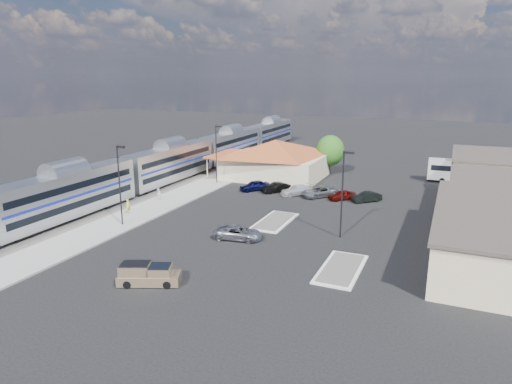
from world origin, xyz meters
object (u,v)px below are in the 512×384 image
at_px(pickup_truck, 149,275).
at_px(suv, 238,233).
at_px(station_depot, 275,159).
at_px(coach_bus, 466,170).

distance_m(pickup_truck, suv, 12.32).
bearing_deg(suv, station_depot, 5.93).
xyz_separation_m(station_depot, suv, (7.19, -28.69, -2.44)).
relative_size(pickup_truck, coach_bus, 0.46).
bearing_deg(station_depot, pickup_truck, -82.80).
relative_size(station_depot, coach_bus, 1.64).
distance_m(station_depot, coach_bus, 29.61).
height_order(station_depot, coach_bus, station_depot).
relative_size(suv, coach_bus, 0.44).
height_order(suv, coach_bus, coach_bus).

